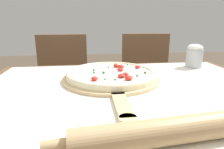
{
  "coord_description": "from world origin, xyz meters",
  "views": [
    {
      "loc": [
        -0.15,
        -0.67,
        1.0
      ],
      "look_at": [
        -0.05,
        0.1,
        0.78
      ],
      "focal_mm": 32.0,
      "sensor_mm": 36.0,
      "label": 1
    }
  ],
  "objects_px": {
    "chair_left": "(63,85)",
    "chair_right": "(146,81)",
    "pizza_peel": "(112,79)",
    "flour_cup": "(194,56)",
    "pizza": "(111,74)",
    "rolling_pin": "(161,132)"
  },
  "relations": [
    {
      "from": "pizza_peel",
      "to": "chair_left",
      "type": "height_order",
      "value": "chair_left"
    },
    {
      "from": "chair_right",
      "to": "flour_cup",
      "type": "height_order",
      "value": "chair_right"
    },
    {
      "from": "chair_right",
      "to": "flour_cup",
      "type": "bearing_deg",
      "value": -75.05
    },
    {
      "from": "pizza_peel",
      "to": "chair_left",
      "type": "bearing_deg",
      "value": 112.47
    },
    {
      "from": "pizza_peel",
      "to": "rolling_pin",
      "type": "height_order",
      "value": "rolling_pin"
    },
    {
      "from": "pizza",
      "to": "chair_right",
      "type": "height_order",
      "value": "chair_right"
    },
    {
      "from": "chair_left",
      "to": "chair_right",
      "type": "relative_size",
      "value": 1.0
    },
    {
      "from": "pizza",
      "to": "flour_cup",
      "type": "bearing_deg",
      "value": 20.11
    },
    {
      "from": "flour_cup",
      "to": "pizza",
      "type": "bearing_deg",
      "value": -159.89
    },
    {
      "from": "pizza",
      "to": "chair_right",
      "type": "relative_size",
      "value": 0.42
    },
    {
      "from": "chair_left",
      "to": "flour_cup",
      "type": "height_order",
      "value": "chair_left"
    },
    {
      "from": "pizza",
      "to": "chair_right",
      "type": "distance_m",
      "value": 0.82
    },
    {
      "from": "pizza_peel",
      "to": "flour_cup",
      "type": "height_order",
      "value": "flour_cup"
    },
    {
      "from": "pizza_peel",
      "to": "pizza",
      "type": "xyz_separation_m",
      "value": [
        0.0,
        0.02,
        0.02
      ]
    },
    {
      "from": "chair_left",
      "to": "flour_cup",
      "type": "bearing_deg",
      "value": -35.33
    },
    {
      "from": "chair_left",
      "to": "pizza_peel",
      "type": "bearing_deg",
      "value": -68.17
    },
    {
      "from": "pizza_peel",
      "to": "rolling_pin",
      "type": "bearing_deg",
      "value": -83.99
    },
    {
      "from": "pizza",
      "to": "flour_cup",
      "type": "xyz_separation_m",
      "value": [
        0.46,
        0.17,
        0.04
      ]
    },
    {
      "from": "rolling_pin",
      "to": "flour_cup",
      "type": "xyz_separation_m",
      "value": [
        0.41,
        0.63,
        0.03
      ]
    },
    {
      "from": "chair_left",
      "to": "flour_cup",
      "type": "xyz_separation_m",
      "value": [
        0.75,
        -0.52,
        0.3
      ]
    },
    {
      "from": "pizza",
      "to": "flour_cup",
      "type": "distance_m",
      "value": 0.49
    },
    {
      "from": "rolling_pin",
      "to": "flour_cup",
      "type": "distance_m",
      "value": 0.75
    }
  ]
}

